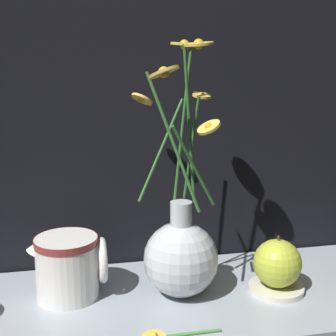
{
  "coord_description": "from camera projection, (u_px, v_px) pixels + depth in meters",
  "views": [
    {
      "loc": [
        -0.14,
        -0.71,
        0.4
      ],
      "look_at": [
        0.01,
        0.0,
        0.24
      ],
      "focal_mm": 50.0,
      "sensor_mm": 36.0,
      "label": 1
    }
  ],
  "objects": [
    {
      "name": "ground_plane",
      "position": [
        162.0,
        304.0,
        0.8
      ],
      "size": [
        6.0,
        6.0,
        0.0
      ],
      "primitive_type": "plane",
      "color": "black"
    },
    {
      "name": "shelf",
      "position": [
        162.0,
        301.0,
        0.79
      ],
      "size": [
        0.85,
        0.31,
        0.01
      ],
      "color": "#9EA8B2",
      "rests_on": "ground_plane"
    },
    {
      "name": "vase_with_flowers",
      "position": [
        181.0,
        252.0,
        0.79
      ],
      "size": [
        0.14,
        0.21,
        0.43
      ],
      "color": "silver",
      "rests_on": "shelf"
    },
    {
      "name": "ceramic_pitcher",
      "position": [
        69.0,
        264.0,
        0.78
      ],
      "size": [
        0.13,
        0.11,
        0.12
      ],
      "color": "white",
      "rests_on": "shelf"
    },
    {
      "name": "saucer_plate",
      "position": [
        276.0,
        288.0,
        0.82
      ],
      "size": [
        0.1,
        0.1,
        0.01
      ],
      "color": "silver",
      "rests_on": "shelf"
    },
    {
      "name": "orange_fruit",
      "position": [
        277.0,
        263.0,
        0.81
      ],
      "size": [
        0.08,
        0.08,
        0.09
      ],
      "color": "#B7C638",
      "rests_on": "saucer_plate"
    },
    {
      "name": "loose_daisy",
      "position": [
        163.0,
        336.0,
        0.67
      ],
      "size": [
        0.12,
        0.04,
        0.01
      ],
      "color": "#4C8E3D",
      "rests_on": "shelf"
    }
  ]
}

